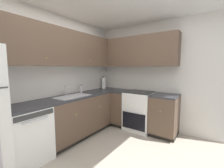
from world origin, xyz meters
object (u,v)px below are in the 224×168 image
object	(u,v)px
oven_range	(140,110)
soap_bottle	(81,89)
dishwasher	(26,135)
paper_towel_roll	(104,83)

from	to	relation	value
oven_range	soap_bottle	bearing A→B (deg)	126.46
dishwasher	soap_bottle	distance (m)	1.46
oven_range	dishwasher	bearing A→B (deg)	156.79
soap_bottle	paper_towel_roll	distance (m)	0.82
soap_bottle	paper_towel_roll	size ratio (longest dim) A/B	0.52
dishwasher	soap_bottle	bearing A→B (deg)	7.68
oven_range	soap_bottle	world-z (taller)	soap_bottle
dishwasher	oven_range	world-z (taller)	oven_range
oven_range	paper_towel_roll	xyz separation A→B (m)	(0.00, 1.08, 0.59)
paper_towel_roll	oven_range	bearing A→B (deg)	-90.07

